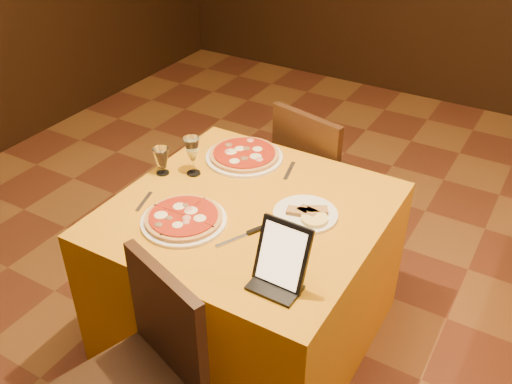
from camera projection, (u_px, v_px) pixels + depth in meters
The scene contains 11 objects.
main_table at pixel (249, 275), 2.62m from camera, with size 1.10×1.10×0.75m, color #C87F0C.
chair_main_far at pixel (325, 178), 3.16m from camera, with size 0.44×0.44×0.91m, color black, non-canonical shape.
pizza_near at pixel (184, 219), 2.32m from camera, with size 0.35×0.35×0.03m.
pizza_far at pixel (244, 156), 2.75m from camera, with size 0.37×0.37×0.03m.
cutlet_dish at pixel (305, 213), 2.36m from camera, with size 0.27×0.27×0.03m.
wine_glass at pixel (193, 156), 2.59m from camera, with size 0.08×0.08×0.19m, color #D8DC7D, non-canonical shape.
water_glass at pixel (162, 161), 2.61m from camera, with size 0.07×0.07×0.13m, color silver, non-canonical shape.
tablet at pixel (282, 255), 1.97m from camera, with size 0.19×0.02×0.24m, color black.
knife at pixel (238, 238), 2.24m from camera, with size 0.20×0.02×0.01m, color #ACABB1.
fork_near at pixel (144, 202), 2.45m from camera, with size 0.15×0.02×0.01m, color #ACADB3.
fork_far at pixel (289, 171), 2.66m from camera, with size 0.16×0.02×0.01m, color silver.
Camera 1 is at (0.58, -1.39, 2.14)m, focal length 40.00 mm.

